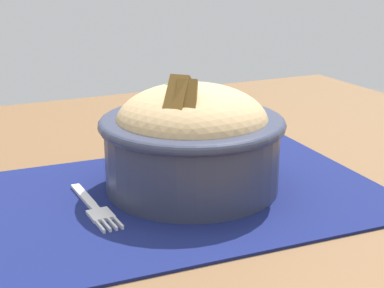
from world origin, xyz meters
name	(u,v)px	position (x,y,z in m)	size (l,w,h in m)	color
table	(189,263)	(0.00, 0.00, 0.68)	(1.08, 1.00, 0.76)	brown
placemat	(179,196)	(0.01, -0.01, 0.76)	(0.43, 0.29, 0.00)	#11194C
bowl	(192,138)	(-0.01, -0.02, 0.82)	(0.22, 0.22, 0.13)	#2D3347
fork	(95,208)	(0.10, -0.01, 0.76)	(0.02, 0.12, 0.00)	silver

